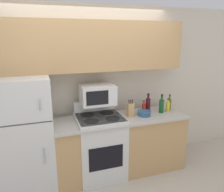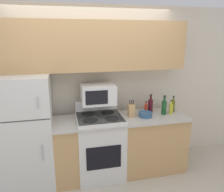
{
  "view_description": "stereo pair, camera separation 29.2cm",
  "coord_description": "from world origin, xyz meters",
  "px_view_note": "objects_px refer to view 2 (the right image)",
  "views": [
    {
      "loc": [
        -0.75,
        -2.59,
        2.08
      ],
      "look_at": [
        0.22,
        0.28,
        1.26
      ],
      "focal_mm": 35.0,
      "sensor_mm": 36.0,
      "label": 1
    },
    {
      "loc": [
        -0.46,
        -2.67,
        2.08
      ],
      "look_at": [
        0.22,
        0.28,
        1.26
      ],
      "focal_mm": 35.0,
      "sensor_mm": 36.0,
      "label": 2
    }
  ],
  "objects_px": {
    "stove": "(100,145)",
    "knife_block": "(131,110)",
    "bowl": "(145,114)",
    "bottle_hot_sauce": "(146,109)",
    "bottle_wine_green": "(164,107)",
    "microwave": "(98,94)",
    "bottle_olive_oil": "(173,106)",
    "bottle_wine_red": "(150,105)",
    "bottle_cooking_spray": "(171,108)",
    "refrigerator": "(26,131)"
  },
  "relations": [
    {
      "from": "microwave",
      "to": "bottle_cooking_spray",
      "type": "height_order",
      "value": "microwave"
    },
    {
      "from": "microwave",
      "to": "refrigerator",
      "type": "bearing_deg",
      "value": -176.91
    },
    {
      "from": "bowl",
      "to": "bottle_hot_sauce",
      "type": "xyz_separation_m",
      "value": [
        0.06,
        0.14,
        0.04
      ]
    },
    {
      "from": "microwave",
      "to": "knife_block",
      "type": "xyz_separation_m",
      "value": [
        0.49,
        -0.1,
        -0.25
      ]
    },
    {
      "from": "bottle_hot_sauce",
      "to": "bottle_cooking_spray",
      "type": "height_order",
      "value": "bottle_cooking_spray"
    },
    {
      "from": "knife_block",
      "to": "bottle_cooking_spray",
      "type": "bearing_deg",
      "value": -0.71
    },
    {
      "from": "bottle_cooking_spray",
      "to": "stove",
      "type": "bearing_deg",
      "value": -179.91
    },
    {
      "from": "stove",
      "to": "knife_block",
      "type": "relative_size",
      "value": 4.28
    },
    {
      "from": "knife_block",
      "to": "bottle_wine_green",
      "type": "relative_size",
      "value": 0.87
    },
    {
      "from": "stove",
      "to": "bottle_olive_oil",
      "type": "relative_size",
      "value": 4.3
    },
    {
      "from": "knife_block",
      "to": "bottle_hot_sauce",
      "type": "height_order",
      "value": "knife_block"
    },
    {
      "from": "bottle_wine_red",
      "to": "bottle_olive_oil",
      "type": "bearing_deg",
      "value": -6.32
    },
    {
      "from": "bowl",
      "to": "bottle_wine_green",
      "type": "xyz_separation_m",
      "value": [
        0.32,
        0.04,
        0.08
      ]
    },
    {
      "from": "stove",
      "to": "microwave",
      "type": "bearing_deg",
      "value": 89.39
    },
    {
      "from": "knife_block",
      "to": "bottle_olive_oil",
      "type": "bearing_deg",
      "value": 5.19
    },
    {
      "from": "bottle_wine_red",
      "to": "stove",
      "type": "bearing_deg",
      "value": -172.07
    },
    {
      "from": "stove",
      "to": "bottle_hot_sauce",
      "type": "height_order",
      "value": "stove"
    },
    {
      "from": "microwave",
      "to": "bottle_hot_sauce",
      "type": "height_order",
      "value": "microwave"
    },
    {
      "from": "knife_block",
      "to": "bottle_hot_sauce",
      "type": "bearing_deg",
      "value": 17.99
    },
    {
      "from": "bottle_wine_red",
      "to": "bottle_wine_green",
      "type": "height_order",
      "value": "same"
    },
    {
      "from": "knife_block",
      "to": "bottle_olive_oil",
      "type": "xyz_separation_m",
      "value": [
        0.73,
        0.07,
        -0.0
      ]
    },
    {
      "from": "bottle_olive_oil",
      "to": "bottle_hot_sauce",
      "type": "relative_size",
      "value": 1.3
    },
    {
      "from": "knife_block",
      "to": "bottle_wine_green",
      "type": "xyz_separation_m",
      "value": [
        0.53,
        -0.01,
        0.01
      ]
    },
    {
      "from": "microwave",
      "to": "bottle_wine_green",
      "type": "distance_m",
      "value": 1.05
    },
    {
      "from": "refrigerator",
      "to": "bottle_olive_oil",
      "type": "distance_m",
      "value": 2.26
    },
    {
      "from": "bottle_wine_red",
      "to": "knife_block",
      "type": "bearing_deg",
      "value": -163.18
    },
    {
      "from": "microwave",
      "to": "bottle_cooking_spray",
      "type": "relative_size",
      "value": 2.23
    },
    {
      "from": "knife_block",
      "to": "bottle_wine_red",
      "type": "distance_m",
      "value": 0.37
    },
    {
      "from": "stove",
      "to": "bottle_olive_oil",
      "type": "xyz_separation_m",
      "value": [
        1.21,
        0.08,
        0.52
      ]
    },
    {
      "from": "microwave",
      "to": "bowl",
      "type": "height_order",
      "value": "microwave"
    },
    {
      "from": "microwave",
      "to": "bottle_olive_oil",
      "type": "bearing_deg",
      "value": -1.63
    },
    {
      "from": "knife_block",
      "to": "bottle_wine_red",
      "type": "relative_size",
      "value": 0.87
    },
    {
      "from": "refrigerator",
      "to": "bottle_cooking_spray",
      "type": "xyz_separation_m",
      "value": [
        2.18,
        -0.05,
        0.2
      ]
    },
    {
      "from": "bottle_wine_green",
      "to": "bowl",
      "type": "bearing_deg",
      "value": -172.69
    },
    {
      "from": "bottle_hot_sauce",
      "to": "bottle_cooking_spray",
      "type": "distance_m",
      "value": 0.39
    },
    {
      "from": "bottle_olive_oil",
      "to": "bottle_cooking_spray",
      "type": "bearing_deg",
      "value": -134.82
    },
    {
      "from": "stove",
      "to": "microwave",
      "type": "relative_size",
      "value": 2.28
    },
    {
      "from": "knife_block",
      "to": "bottle_hot_sauce",
      "type": "distance_m",
      "value": 0.29
    },
    {
      "from": "microwave",
      "to": "bottle_hot_sauce",
      "type": "distance_m",
      "value": 0.81
    },
    {
      "from": "stove",
      "to": "bottle_cooking_spray",
      "type": "xyz_separation_m",
      "value": [
        1.14,
        0.0,
        0.5
      ]
    },
    {
      "from": "stove",
      "to": "refrigerator",
      "type": "bearing_deg",
      "value": 176.99
    },
    {
      "from": "bottle_wine_green",
      "to": "bottle_olive_oil",
      "type": "bearing_deg",
      "value": 21.92
    },
    {
      "from": "microwave",
      "to": "knife_block",
      "type": "bearing_deg",
      "value": -11.7
    },
    {
      "from": "refrigerator",
      "to": "bowl",
      "type": "height_order",
      "value": "refrigerator"
    },
    {
      "from": "refrigerator",
      "to": "stove",
      "type": "relative_size",
      "value": 1.43
    },
    {
      "from": "stove",
      "to": "knife_block",
      "type": "bearing_deg",
      "value": 1.17
    },
    {
      "from": "refrigerator",
      "to": "knife_block",
      "type": "distance_m",
      "value": 1.54
    },
    {
      "from": "bowl",
      "to": "bottle_hot_sauce",
      "type": "bearing_deg",
      "value": 66.85
    },
    {
      "from": "knife_block",
      "to": "bottle_wine_red",
      "type": "xyz_separation_m",
      "value": [
        0.36,
        0.11,
        0.01
      ]
    },
    {
      "from": "bottle_olive_oil",
      "to": "bottle_hot_sauce",
      "type": "distance_m",
      "value": 0.46
    }
  ]
}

